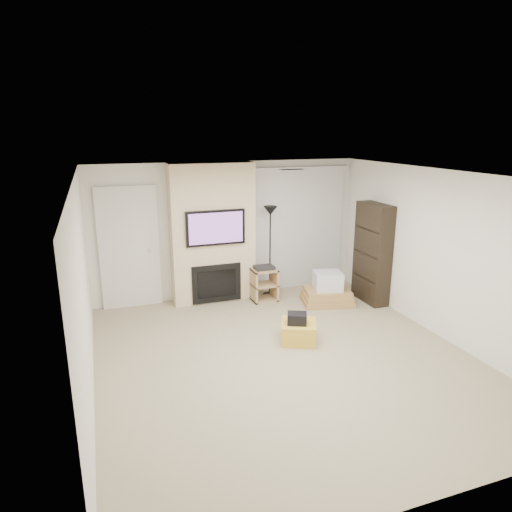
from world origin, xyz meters
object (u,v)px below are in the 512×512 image
object	(u,v)px
ottoman	(299,332)
box_stack	(327,291)
bookshelf	(372,253)
floor_lamp	(270,226)
av_stand	(264,282)

from	to	relation	value
ottoman	box_stack	bearing A→B (deg)	47.58
bookshelf	floor_lamp	bearing A→B (deg)	152.06
bookshelf	ottoman	bearing A→B (deg)	-150.29
ottoman	floor_lamp	xyz separation A→B (m)	(0.31, 1.98, 1.19)
ottoman	bookshelf	bearing A→B (deg)	29.71
av_stand	box_stack	bearing A→B (deg)	-26.93
ottoman	floor_lamp	bearing A→B (deg)	81.23
floor_lamp	box_stack	distance (m)	1.58
ottoman	av_stand	distance (m)	1.78
av_stand	box_stack	world-z (taller)	av_stand
av_stand	floor_lamp	bearing A→B (deg)	47.74
bookshelf	box_stack	bearing A→B (deg)	170.58
floor_lamp	av_stand	bearing A→B (deg)	-132.26
ottoman	bookshelf	distance (m)	2.36
ottoman	floor_lamp	distance (m)	2.33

